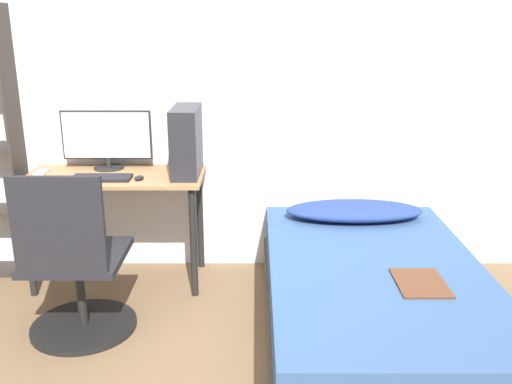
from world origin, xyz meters
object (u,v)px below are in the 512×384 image
at_px(bed, 374,302).
at_px(pc_tower, 187,141).
at_px(keyboard, 102,178).
at_px(office_chair, 76,275).
at_px(monitor, 107,138).

xyz_separation_m(bed, pc_tower, (-1.07, 0.74, 0.73)).
bearing_deg(bed, keyboard, 159.11).
distance_m(office_chair, pc_tower, 1.07).
height_order(office_chair, keyboard, office_chair).
bearing_deg(pc_tower, keyboard, -164.94).
distance_m(bed, keyboard, 1.78).
height_order(keyboard, pc_tower, pc_tower).
relative_size(office_chair, pc_tower, 2.22).
distance_m(keyboard, pc_tower, 0.57).
distance_m(office_chair, bed, 1.62).
bearing_deg(keyboard, monitor, 94.20).
bearing_deg(pc_tower, bed, -34.70).
xyz_separation_m(office_chair, monitor, (0.00, 0.84, 0.58)).
relative_size(bed, pc_tower, 4.54).
bearing_deg(pc_tower, office_chair, -126.83).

